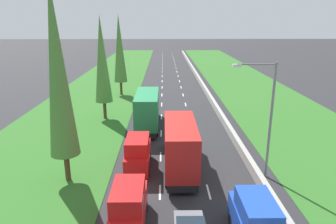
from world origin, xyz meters
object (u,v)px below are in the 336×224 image
Objects in this scene: green_box_truck_left_lane at (148,109)px; poplar_tree_fourth at (119,49)px; red_van_left_lane at (129,207)px; street_light_mast at (267,113)px; poplar_tree_second at (57,70)px; poplar_tree_third at (102,60)px; black_hatchback_left_lane at (149,101)px; red_box_truck_centre_lane at (180,143)px; red_van_left_lane_third at (138,153)px; blue_van_right_lane at (255,221)px.

green_box_truck_left_lane is 17.91m from poplar_tree_fourth.
red_van_left_lane is 0.54× the size of street_light_mast.
street_light_mast is at bearing 1.34° from poplar_tree_second.
poplar_tree_fourth reaches higher than green_box_truck_left_lane.
street_light_mast reaches higher than green_box_truck_left_lane.
street_light_mast is at bearing 32.21° from red_van_left_lane.
black_hatchback_left_lane is at bearing 46.54° from poplar_tree_third.
red_box_truck_centre_lane is 1.00× the size of green_box_truck_left_lane.
red_van_left_lane is at bearing -47.28° from poplar_tree_second.
poplar_tree_third reaches higher than green_box_truck_left_lane.
red_van_left_lane_third is 0.38× the size of poplar_tree_fourth.
blue_van_right_lane is (3.63, -9.10, -0.78)m from red_box_truck_centre_lane.
red_box_truck_centre_lane is 19.59m from black_hatchback_left_lane.
poplar_tree_second is (-5.55, -12.22, 6.31)m from green_box_truck_left_lane.
poplar_tree_second is at bearing 132.72° from red_van_left_lane.
poplar_tree_second is at bearing -90.75° from poplar_tree_fourth.
red_van_left_lane is at bearing -76.09° from poplar_tree_third.
poplar_tree_third is 21.53m from street_light_mast.
red_box_truck_centre_lane is 7.23m from street_light_mast.
green_box_truck_left_lane is at bearing 106.89° from red_box_truck_centre_lane.
blue_van_right_lane is 26.59m from poplar_tree_third.
street_light_mast is at bearing -8.49° from red_van_left_lane_third.
black_hatchback_left_lane is (-0.02, 19.33, -0.56)m from red_van_left_lane_third.
red_box_truck_centre_lane is at bearing 166.27° from street_light_mast.
red_van_left_lane_third is 1.26× the size of black_hatchback_left_lane.
red_van_left_lane_third is 0.54× the size of street_light_mast.
red_van_left_lane is 1.26× the size of black_hatchback_left_lane.
red_box_truck_centre_lane is at bearing 66.40° from red_van_left_lane.
poplar_tree_third is (-5.21, -5.50, 6.46)m from black_hatchback_left_lane.
green_box_truck_left_lane reaches higher than red_van_left_lane_third.
blue_van_right_lane reaches higher than black_hatchback_left_lane.
red_van_left_lane is 26.92m from black_hatchback_left_lane.
black_hatchback_left_lane is at bearing 90.19° from red_van_left_lane.
poplar_tree_fourth reaches higher than poplar_tree_third.
red_van_left_lane is 1.00× the size of blue_van_right_lane.
street_light_mast is at bearing -13.73° from red_box_truck_centre_lane.
black_hatchback_left_lane is 0.26× the size of poplar_tree_second.
red_van_left_lane_third is 1.00× the size of blue_van_right_lane.
red_box_truck_centre_lane is at bearing -57.77° from poplar_tree_third.
poplar_tree_third is (-5.23, 13.83, 5.90)m from red_van_left_lane_third.
red_van_left_lane_third is at bearing 128.06° from blue_van_right_lane.
poplar_tree_third is (-8.66, 13.73, 5.11)m from red_box_truck_centre_lane.
poplar_tree_third reaches higher than red_box_truck_centre_lane.
black_hatchback_left_lane is at bearing 92.01° from green_box_truck_left_lane.
blue_van_right_lane is 38.15m from poplar_tree_fourth.
red_box_truck_centre_lane is 0.73× the size of poplar_tree_fourth.
red_van_left_lane is 18.01m from green_box_truck_left_lane.
street_light_mast is at bearing -62.49° from poplar_tree_fourth.
poplar_tree_third reaches higher than black_hatchback_left_lane.
poplar_tree_fourth is at bearing 98.22° from red_van_left_lane.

